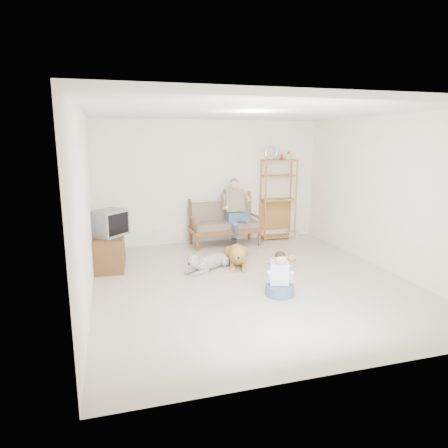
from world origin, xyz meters
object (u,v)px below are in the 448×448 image
object	(u,v)px
loveseat	(224,223)
golden_retriever	(237,254)
etagere	(278,199)
tv_stand	(109,252)

from	to	relation	value
loveseat	golden_retriever	world-z (taller)	loveseat
loveseat	etagere	xyz separation A→B (m)	(1.35, 0.18, 0.46)
tv_stand	loveseat	bearing A→B (deg)	27.52
loveseat	etagere	distance (m)	1.44
loveseat	tv_stand	size ratio (longest dim) A/B	1.63
golden_retriever	etagere	bearing A→B (deg)	62.36
etagere	golden_retriever	xyz separation A→B (m)	(-1.50, -1.59, -0.77)
tv_stand	etagere	bearing A→B (deg)	22.26
loveseat	tv_stand	bearing A→B (deg)	-159.02
etagere	tv_stand	bearing A→B (deg)	-162.17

